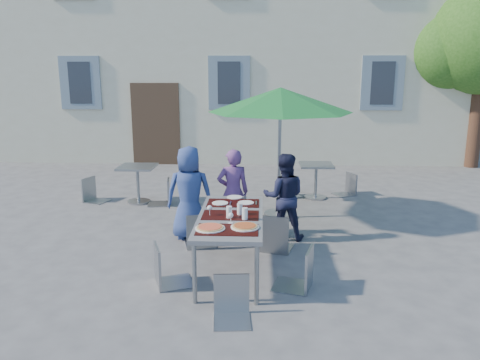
{
  "coord_description": "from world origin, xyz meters",
  "views": [
    {
      "loc": [
        0.88,
        -5.1,
        2.51
      ],
      "look_at": [
        0.57,
        1.38,
        1.0
      ],
      "focal_mm": 35.0,
      "sensor_mm": 36.0,
      "label": 1
    }
  ],
  "objects_px": {
    "child_1": "(233,192)",
    "bg_chair_r_1": "(348,171)",
    "bg_chair_l_0": "(92,175)",
    "bg_chair_r_0": "(163,177)",
    "pizza_near_left": "(210,228)",
    "child_0": "(189,193)",
    "bg_chair_l_1": "(287,173)",
    "chair_2": "(275,210)",
    "chair_1": "(247,207)",
    "pizza_near_right": "(245,226)",
    "chair_4": "(301,243)",
    "patio_umbrella": "(280,101)",
    "chair_0": "(200,209)",
    "chair_3": "(165,241)",
    "child_2": "(284,197)",
    "dining_table": "(231,219)",
    "cafe_table_1": "(316,176)",
    "cafe_table_0": "(138,178)"
  },
  "relations": [
    {
      "from": "chair_0",
      "to": "chair_3",
      "type": "relative_size",
      "value": 1.05
    },
    {
      "from": "chair_3",
      "to": "child_2",
      "type": "bearing_deg",
      "value": 48.51
    },
    {
      "from": "dining_table",
      "to": "child_1",
      "type": "distance_m",
      "value": 1.42
    },
    {
      "from": "chair_2",
      "to": "cafe_table_0",
      "type": "xyz_separation_m",
      "value": [
        -2.58,
        2.41,
        -0.12
      ]
    },
    {
      "from": "dining_table",
      "to": "bg_chair_l_0",
      "type": "relative_size",
      "value": 2.08
    },
    {
      "from": "chair_4",
      "to": "child_0",
      "type": "bearing_deg",
      "value": 133.34
    },
    {
      "from": "pizza_near_right",
      "to": "bg_chair_l_1",
      "type": "xyz_separation_m",
      "value": [
        0.69,
        4.19,
        -0.28
      ]
    },
    {
      "from": "pizza_near_right",
      "to": "bg_chair_r_1",
      "type": "xyz_separation_m",
      "value": [
        1.97,
        4.41,
        -0.28
      ]
    },
    {
      "from": "bg_chair_l_0",
      "to": "cafe_table_1",
      "type": "relative_size",
      "value": 1.27
    },
    {
      "from": "pizza_near_left",
      "to": "child_0",
      "type": "bearing_deg",
      "value": 106.13
    },
    {
      "from": "pizza_near_left",
      "to": "cafe_table_0",
      "type": "height_order",
      "value": "pizza_near_left"
    },
    {
      "from": "child_1",
      "to": "pizza_near_left",
      "type": "bearing_deg",
      "value": 75.71
    },
    {
      "from": "dining_table",
      "to": "bg_chair_r_1",
      "type": "bearing_deg",
      "value": 61.16
    },
    {
      "from": "cafe_table_0",
      "to": "bg_chair_l_1",
      "type": "distance_m",
      "value": 2.96
    },
    {
      "from": "pizza_near_left",
      "to": "cafe_table_1",
      "type": "height_order",
      "value": "pizza_near_left"
    },
    {
      "from": "child_2",
      "to": "cafe_table_1",
      "type": "bearing_deg",
      "value": -105.5
    },
    {
      "from": "bg_chair_l_1",
      "to": "chair_3",
      "type": "bearing_deg",
      "value": -111.63
    },
    {
      "from": "child_1",
      "to": "chair_4",
      "type": "xyz_separation_m",
      "value": [
        0.91,
        -1.86,
        -0.12
      ]
    },
    {
      "from": "chair_1",
      "to": "bg_chair_r_0",
      "type": "distance_m",
      "value": 2.49
    },
    {
      "from": "child_0",
      "to": "bg_chair_r_0",
      "type": "xyz_separation_m",
      "value": [
        -0.79,
        1.82,
        -0.17
      ]
    },
    {
      "from": "cafe_table_1",
      "to": "bg_chair_l_0",
      "type": "bearing_deg",
      "value": -174.47
    },
    {
      "from": "cafe_table_1",
      "to": "child_2",
      "type": "bearing_deg",
      "value": -107.55
    },
    {
      "from": "bg_chair_l_1",
      "to": "chair_2",
      "type": "bearing_deg",
      "value": -96.06
    },
    {
      "from": "pizza_near_left",
      "to": "child_2",
      "type": "distance_m",
      "value": 2.01
    },
    {
      "from": "chair_1",
      "to": "bg_chair_r_0",
      "type": "bearing_deg",
      "value": 131.93
    },
    {
      "from": "chair_4",
      "to": "chair_3",
      "type": "bearing_deg",
      "value": 179.23
    },
    {
      "from": "bg_chair_l_1",
      "to": "cafe_table_1",
      "type": "bearing_deg",
      "value": -9.73
    },
    {
      "from": "pizza_near_right",
      "to": "patio_umbrella",
      "type": "relative_size",
      "value": 0.13
    },
    {
      "from": "dining_table",
      "to": "bg_chair_r_1",
      "type": "distance_m",
      "value": 4.5
    },
    {
      "from": "child_0",
      "to": "child_2",
      "type": "distance_m",
      "value": 1.43
    },
    {
      "from": "child_1",
      "to": "bg_chair_r_1",
      "type": "relative_size",
      "value": 1.59
    },
    {
      "from": "chair_0",
      "to": "chair_2",
      "type": "height_order",
      "value": "chair_2"
    },
    {
      "from": "child_2",
      "to": "chair_4",
      "type": "bearing_deg",
      "value": 96.4
    },
    {
      "from": "child_1",
      "to": "bg_chair_l_0",
      "type": "relative_size",
      "value": 1.52
    },
    {
      "from": "child_2",
      "to": "chair_2",
      "type": "relative_size",
      "value": 1.27
    },
    {
      "from": "chair_2",
      "to": "chair_4",
      "type": "distance_m",
      "value": 1.19
    },
    {
      "from": "chair_1",
      "to": "bg_chair_l_0",
      "type": "distance_m",
      "value": 3.7
    },
    {
      "from": "child_0",
      "to": "bg_chair_r_0",
      "type": "distance_m",
      "value": 1.99
    },
    {
      "from": "chair_0",
      "to": "bg_chair_r_0",
      "type": "xyz_separation_m",
      "value": [
        -1.0,
        2.2,
        -0.03
      ]
    },
    {
      "from": "bg_chair_r_0",
      "to": "chair_2",
      "type": "bearing_deg",
      "value": -48.19
    },
    {
      "from": "bg_chair_l_0",
      "to": "bg_chair_r_0",
      "type": "xyz_separation_m",
      "value": [
        1.44,
        -0.16,
        0.03
      ]
    },
    {
      "from": "pizza_near_left",
      "to": "bg_chair_r_0",
      "type": "height_order",
      "value": "bg_chair_r_0"
    },
    {
      "from": "dining_table",
      "to": "patio_umbrella",
      "type": "height_order",
      "value": "patio_umbrella"
    },
    {
      "from": "child_0",
      "to": "chair_3",
      "type": "xyz_separation_m",
      "value": [
        -0.05,
        -1.63,
        -0.16
      ]
    },
    {
      "from": "child_2",
      "to": "chair_4",
      "type": "relative_size",
      "value": 1.38
    },
    {
      "from": "chair_4",
      "to": "cafe_table_0",
      "type": "xyz_separation_m",
      "value": [
        -2.86,
        3.57,
        -0.07
      ]
    },
    {
      "from": "chair_4",
      "to": "patio_umbrella",
      "type": "bearing_deg",
      "value": 93.58
    },
    {
      "from": "dining_table",
      "to": "pizza_near_left",
      "type": "xyz_separation_m",
      "value": [
        -0.2,
        -0.53,
        0.07
      ]
    },
    {
      "from": "child_1",
      "to": "bg_chair_r_0",
      "type": "xyz_separation_m",
      "value": [
        -1.44,
        1.61,
        -0.13
      ]
    },
    {
      "from": "child_0",
      "to": "bg_chair_l_1",
      "type": "xyz_separation_m",
      "value": [
        1.59,
        2.51,
        -0.22
      ]
    }
  ]
}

